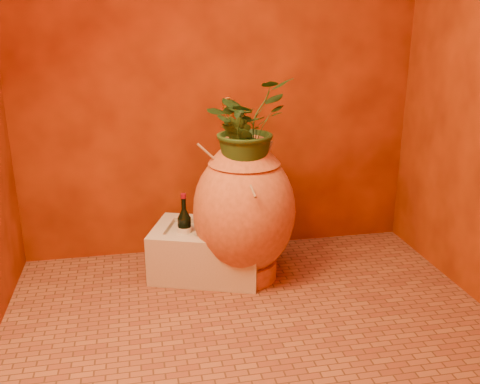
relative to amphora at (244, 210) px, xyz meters
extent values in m
plane|color=brown|center=(-0.06, -0.54, -0.42)|extent=(2.50, 2.50, 0.00)
cube|color=#4F1704|center=(-0.06, 0.46, 0.83)|extent=(2.50, 0.02, 2.50)
cylinder|color=#CB6E39|center=(0.00, 0.00, -0.36)|extent=(0.49, 0.49, 0.11)
ellipsoid|color=#CB6E39|center=(0.00, 0.00, 0.00)|extent=(0.75, 0.75, 0.74)
cone|color=#CB6E39|center=(0.00, 0.00, 0.34)|extent=(0.51, 0.51, 0.11)
torus|color=#CB6E39|center=(0.00, 0.00, 0.40)|extent=(0.32, 0.32, 0.05)
cylinder|color=olive|center=(-0.08, -0.05, 0.23)|extent=(0.37, 0.17, 0.34)
cylinder|color=olive|center=(-0.02, -0.12, 0.26)|extent=(0.04, 0.39, 0.17)
cylinder|color=olive|center=(0.10, -0.08, 0.28)|extent=(0.16, 0.28, 0.22)
cube|color=beige|center=(-0.20, 0.08, -0.29)|extent=(0.74, 0.62, 0.26)
cube|color=beige|center=(-0.20, 0.25, -0.14)|extent=(0.62, 0.29, 0.03)
cube|color=beige|center=(-0.20, -0.09, -0.14)|extent=(0.62, 0.29, 0.03)
cube|color=beige|center=(-0.48, 0.08, -0.14)|extent=(0.17, 0.28, 0.03)
cube|color=beige|center=(0.07, 0.08, -0.14)|extent=(0.17, 0.28, 0.03)
cylinder|color=black|center=(-0.33, 0.11, -0.16)|extent=(0.08, 0.08, 0.19)
cone|color=black|center=(-0.33, 0.11, -0.04)|extent=(0.08, 0.08, 0.05)
cylinder|color=black|center=(-0.33, 0.11, 0.02)|extent=(0.03, 0.03, 0.07)
cylinder|color=maroon|center=(-0.33, 0.11, 0.07)|extent=(0.03, 0.03, 0.03)
cylinder|color=silver|center=(-0.33, 0.11, -0.16)|extent=(0.08, 0.08, 0.08)
cylinder|color=black|center=(-0.13, 0.03, -0.16)|extent=(0.08, 0.08, 0.19)
cone|color=black|center=(-0.13, 0.03, -0.03)|extent=(0.08, 0.08, 0.05)
cylinder|color=black|center=(-0.13, 0.03, 0.03)|extent=(0.03, 0.03, 0.08)
cylinder|color=maroon|center=(-0.13, 0.03, 0.08)|extent=(0.03, 0.03, 0.03)
cylinder|color=silver|center=(-0.13, 0.03, -0.16)|extent=(0.09, 0.09, 0.09)
cylinder|color=black|center=(-0.04, 0.08, -0.17)|extent=(0.07, 0.07, 0.17)
cone|color=black|center=(-0.04, 0.08, -0.06)|extent=(0.07, 0.07, 0.05)
cylinder|color=black|center=(-0.04, 0.08, 0.00)|extent=(0.02, 0.02, 0.07)
cylinder|color=maroon|center=(-0.04, 0.08, 0.04)|extent=(0.03, 0.03, 0.02)
cylinder|color=silver|center=(-0.04, 0.08, -0.17)|extent=(0.08, 0.08, 0.08)
cylinder|color=#A97627|center=(-0.02, 0.38, 0.50)|extent=(0.03, 0.16, 0.03)
cylinder|color=#A97627|center=(-0.02, 0.30, 0.45)|extent=(0.02, 0.02, 0.09)
torus|color=#A97627|center=(-0.02, 0.38, 0.55)|extent=(0.08, 0.01, 0.08)
cylinder|color=#A97627|center=(-0.02, 0.38, 0.52)|extent=(0.01, 0.01, 0.06)
imported|color=#204016|center=(0.01, -0.01, 0.49)|extent=(0.61, 0.60, 0.52)
imported|color=#204016|center=(-0.05, -0.04, 0.38)|extent=(0.23, 0.25, 0.36)
camera|label=1|loc=(-0.59, -2.81, 1.07)|focal=40.00mm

